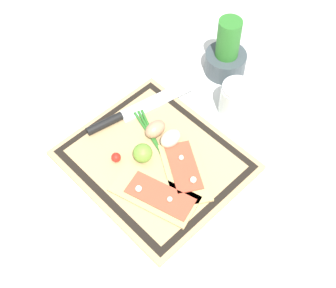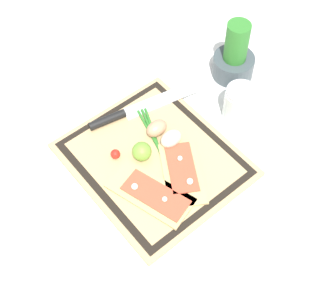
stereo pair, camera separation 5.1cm
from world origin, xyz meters
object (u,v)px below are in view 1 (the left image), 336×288
Objects in this scene: pizza_slice_near at (156,194)px; knife at (123,116)px; egg_pink at (170,138)px; herb_pot at (226,55)px; cherry_tomato_red at (116,157)px; sauce_jar at (235,101)px; pizza_slice_far at (185,171)px; lime at (143,153)px; egg_brown at (155,129)px.

pizza_slice_near reaches higher than knife.
egg_pink is 0.31m from herb_pot.
sauce_jar is (0.09, 0.34, 0.02)m from cherry_tomato_red.
sauce_jar is at bearing 101.67° from pizza_slice_far.
pizza_slice_near and pizza_slice_far have the same top height.
lime is at bearing -99.66° from egg_pink.
herb_pot is at bearing 96.63° from egg_brown.
herb_pot is (-0.17, 0.43, 0.04)m from pizza_slice_near.
egg_pink reaches higher than knife.
knife is 0.30m from sauce_jar.
knife is 6.44× the size of lime.
pizza_slice_near is 0.46m from herb_pot.
egg_pink is at bearing -100.12° from sauce_jar.
herb_pot reaches higher than knife.
herb_pot is (-0.08, 0.30, 0.03)m from egg_pink.
lime is at bearing -155.36° from pizza_slice_far.
cherry_tomato_red is at bearing -93.98° from egg_brown.
lime is (-0.10, 0.05, 0.02)m from pizza_slice_near.
cherry_tomato_red is at bearing -130.16° from lime.
knife is 12.83× the size of cherry_tomato_red.
knife is 0.10m from egg_brown.
sauce_jar is (0.08, 0.21, 0.01)m from egg_brown.
egg_pink is at bearing 12.01° from knife.
egg_pink is 0.58× the size of sauce_jar.
pizza_slice_near is 9.17× the size of cherry_tomato_red.
pizza_slice_far is at bearing 34.05° from cherry_tomato_red.
egg_pink is (-0.09, 0.04, 0.02)m from pizza_slice_far.
lime is at bearing -99.99° from sauce_jar.
egg_brown is (-0.13, 0.03, 0.02)m from pizza_slice_far.
herb_pot is at bearing 141.25° from sauce_jar.
egg_pink is at bearing 122.52° from pizza_slice_near.
sauce_jar is at bearing 74.55° from cherry_tomato_red.
pizza_slice_far is at bearing -63.24° from herb_pot.
knife is at bearing -100.80° from herb_pot.
pizza_slice_far is 0.25m from sauce_jar.
sauce_jar is at bearing -38.75° from herb_pot.
egg_pink is at bearing 157.43° from pizza_slice_far.
egg_brown is (0.10, 0.02, 0.01)m from knife.
egg_brown is 0.33× the size of herb_pot.
sauce_jar is at bearing 68.26° from egg_brown.
egg_brown reaches higher than pizza_slice_far.
pizza_slice_near is 0.14m from cherry_tomato_red.
lime is 0.48× the size of sauce_jar.
egg_pink is 0.33× the size of herb_pot.
herb_pot reaches higher than sauce_jar.
lime is (-0.10, -0.05, 0.02)m from pizza_slice_far.
egg_brown is at bearing -111.74° from sauce_jar.
pizza_slice_far and cherry_tomato_red have the same top height.
pizza_slice_far is at bearing 24.64° from lime.
pizza_slice_near is 0.09m from pizza_slice_far.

